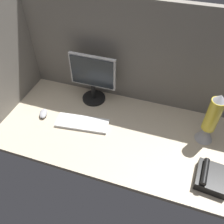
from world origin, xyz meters
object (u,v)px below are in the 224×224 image
(desk_phone, at_px, (211,177))
(lava_lamp, at_px, (210,122))
(monitor, at_px, (93,77))
(keyboard, at_px, (82,123))
(mouse, at_px, (43,114))

(desk_phone, bearing_deg, lava_lamp, 99.12)
(monitor, xyz_separation_m, keyboard, (0.02, -0.28, -0.19))
(monitor, height_order, desk_phone, monitor)
(monitor, height_order, mouse, monitor)
(monitor, distance_m, mouse, 0.45)
(lava_lamp, xyz_separation_m, desk_phone, (0.05, -0.31, -0.13))
(keyboard, relative_size, desk_phone, 1.81)
(keyboard, height_order, lava_lamp, lava_lamp)
(monitor, relative_size, keyboard, 1.03)
(keyboard, distance_m, mouse, 0.31)
(monitor, xyz_separation_m, mouse, (-0.29, -0.29, -0.19))
(lava_lamp, bearing_deg, keyboard, -170.71)
(keyboard, relative_size, lava_lamp, 0.97)
(monitor, bearing_deg, desk_phone, -27.17)
(lava_lamp, height_order, desk_phone, lava_lamp)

